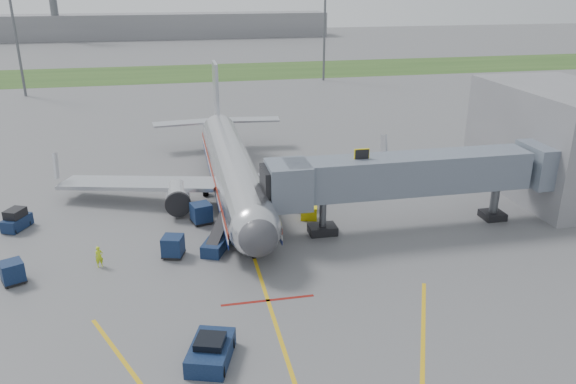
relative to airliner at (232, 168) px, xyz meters
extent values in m
plane|color=#565659|center=(0.00, -15.25, -2.65)|extent=(400.00, 400.00, 0.00)
cube|color=#2D4C1E|center=(0.00, 74.75, -2.64)|extent=(300.00, 25.00, 0.01)
cube|color=gold|center=(0.00, -17.25, -2.64)|extent=(0.25, 50.00, 0.01)
cube|color=maroon|center=(0.00, -19.25, -2.64)|extent=(6.00, 0.25, 0.01)
cylinder|color=silver|center=(0.00, -0.25, 0.05)|extent=(3.80, 28.00, 3.80)
sphere|color=silver|center=(0.00, -14.25, 0.05)|extent=(3.80, 3.80, 3.80)
sphere|color=#38383D|center=(0.00, -15.55, 0.05)|extent=(2.74, 2.74, 2.74)
cube|color=black|center=(0.00, -14.65, 0.60)|extent=(2.20, 1.20, 0.55)
cone|color=silver|center=(0.00, 16.25, 0.05)|extent=(3.80, 5.00, 3.80)
cube|color=#B7BAC1|center=(0.00, 15.75, 4.05)|extent=(0.35, 4.20, 7.00)
cube|color=#B7BAC1|center=(-8.50, -0.25, -0.85)|extent=(15.10, 8.59, 1.13)
cube|color=#B7BAC1|center=(8.50, -0.25, -0.85)|extent=(15.10, 8.59, 1.13)
cylinder|color=silver|center=(-5.20, -3.25, -1.30)|extent=(2.10, 3.60, 2.10)
cylinder|color=silver|center=(5.20, -3.25, -1.30)|extent=(2.10, 3.60, 2.10)
cube|color=maroon|center=(1.92, -0.25, -0.30)|extent=(0.05, 28.00, 0.45)
cube|color=navy|center=(1.92, -0.25, -1.20)|extent=(0.05, 28.00, 0.35)
cylinder|color=black|center=(0.00, -13.25, -2.35)|extent=(0.28, 0.70, 0.70)
cylinder|color=black|center=(-2.60, 0.25, -2.20)|extent=(0.50, 1.00, 1.00)
cylinder|color=black|center=(2.60, 0.25, -2.20)|extent=(0.50, 1.00, 1.00)
cube|color=slate|center=(13.00, -10.25, 1.95)|extent=(20.00, 3.00, 3.00)
cube|color=slate|center=(3.20, -10.25, 1.75)|extent=(3.20, 3.60, 3.40)
cube|color=black|center=(2.00, -10.25, 1.75)|extent=(1.60, 3.00, 2.80)
cube|color=yellow|center=(9.00, -10.25, 3.75)|extent=(1.20, 0.15, 1.00)
cylinder|color=#595B60|center=(6.00, -10.25, -1.10)|extent=(0.56, 0.56, 3.10)
cube|color=black|center=(6.00, -10.25, -2.30)|extent=(2.20, 1.60, 0.70)
cylinder|color=#595B60|center=(21.00, -10.25, -1.10)|extent=(0.70, 0.70, 3.10)
cube|color=black|center=(21.00, -10.25, -2.35)|extent=(1.80, 1.80, 0.60)
cube|color=slate|center=(25.00, -10.25, 1.95)|extent=(3.00, 4.00, 3.40)
cube|color=slate|center=(30.00, -5.25, 2.35)|extent=(10.00, 16.00, 10.00)
cylinder|color=#595B60|center=(-30.00, 54.75, 7.35)|extent=(0.44, 0.44, 20.00)
cylinder|color=#595B60|center=(25.00, 59.75, 7.35)|extent=(0.44, 0.44, 20.00)
cube|color=slate|center=(-10.00, 154.75, 1.35)|extent=(120.00, 14.00, 8.00)
cube|color=#0C1A37|center=(-4.00, -24.53, -2.13)|extent=(3.01, 3.85, 1.03)
cube|color=black|center=(-4.00, -24.53, -1.47)|extent=(1.89, 1.89, 0.47)
cylinder|color=black|center=(-5.18, -25.43, -2.27)|extent=(0.43, 0.78, 0.75)
cylinder|color=black|center=(-3.58, -25.95, -2.27)|extent=(0.43, 0.78, 0.75)
cylinder|color=black|center=(-4.43, -23.11, -2.27)|extent=(0.43, 0.78, 0.75)
cylinder|color=black|center=(-2.82, -23.64, -2.27)|extent=(0.43, 0.78, 0.75)
cube|color=#0C1A37|center=(-18.19, -4.29, -2.10)|extent=(2.21, 2.78, 0.99)
cube|color=black|center=(-18.19, -4.29, -1.26)|extent=(1.74, 1.93, 0.69)
cylinder|color=black|center=(-19.01, -4.89, -2.40)|extent=(0.41, 0.54, 0.49)
cylinder|color=black|center=(-18.12, -5.31, -2.40)|extent=(0.41, 0.54, 0.49)
cylinder|color=black|center=(-18.27, -3.28, -2.40)|extent=(0.41, 0.54, 0.49)
cylinder|color=black|center=(-17.37, -3.69, -2.40)|extent=(0.41, 0.54, 0.49)
cube|color=#0C1A37|center=(-3.37, -6.15, -1.70)|extent=(1.90, 1.90, 1.53)
cube|color=black|center=(-3.37, -6.15, -2.47)|extent=(1.96, 1.96, 0.12)
cylinder|color=black|center=(-3.78, -6.88, -2.51)|extent=(0.29, 0.33, 0.28)
cylinder|color=black|center=(-2.63, -6.56, -2.51)|extent=(0.29, 0.33, 0.28)
cylinder|color=black|center=(-4.10, -5.74, -2.51)|extent=(0.29, 0.33, 0.28)
cylinder|color=black|center=(-2.96, -5.41, -2.51)|extent=(0.29, 0.33, 0.28)
cube|color=#0C1A37|center=(-16.36, -13.54, -1.80)|extent=(1.84, 1.84, 1.39)
cube|color=black|center=(-16.36, -13.54, -2.48)|extent=(1.90, 1.90, 0.11)
cylinder|color=black|center=(-16.63, -14.25, -2.52)|extent=(0.28, 0.31, 0.25)
cylinder|color=black|center=(-15.65, -13.80, -2.52)|extent=(0.28, 0.31, 0.25)
cylinder|color=black|center=(-17.08, -13.28, -2.52)|extent=(0.28, 0.31, 0.25)
cylinder|color=black|center=(-16.10, -12.83, -2.52)|extent=(0.28, 0.31, 0.25)
cube|color=#0C1A37|center=(-5.77, -11.85, -1.77)|extent=(1.78, 1.78, 1.44)
cube|color=black|center=(-5.77, -11.85, -2.48)|extent=(1.84, 1.84, 0.11)
cylinder|color=black|center=(-6.46, -12.22, -2.52)|extent=(0.27, 0.31, 0.26)
cylinder|color=black|center=(-5.40, -12.54, -2.52)|extent=(0.27, 0.31, 0.26)
cylinder|color=black|center=(-6.15, -11.16, -2.52)|extent=(0.27, 0.31, 0.26)
cylinder|color=black|center=(-5.08, -11.47, -2.52)|extent=(0.27, 0.31, 0.26)
cube|color=#0C1A37|center=(-2.50, -11.25, -2.19)|extent=(2.76, 3.93, 0.92)
cube|color=black|center=(-2.30, -10.78, -1.22)|extent=(2.47, 4.13, 1.44)
cylinder|color=black|center=(-3.49, -12.26, -2.36)|extent=(0.43, 0.61, 0.57)
cylinder|color=black|center=(-2.56, -12.66, -2.36)|extent=(0.43, 0.61, 0.57)
cylinder|color=black|center=(-2.45, -9.83, -2.36)|extent=(0.43, 0.61, 0.57)
cylinder|color=black|center=(-1.51, -10.24, -2.36)|extent=(0.43, 0.61, 0.57)
cube|color=yellow|center=(5.61, -7.25, -2.10)|extent=(1.56, 1.24, 1.10)
cylinder|color=black|center=(5.17, -7.13, -2.51)|extent=(0.25, 0.31, 0.27)
cylinder|color=black|center=(6.05, -7.37, -2.51)|extent=(0.25, 0.31, 0.27)
imported|color=#C0DF1A|center=(-10.91, -12.38, -1.87)|extent=(0.66, 0.54, 1.55)
camera|label=1|loc=(-5.03, -49.74, 16.53)|focal=35.00mm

